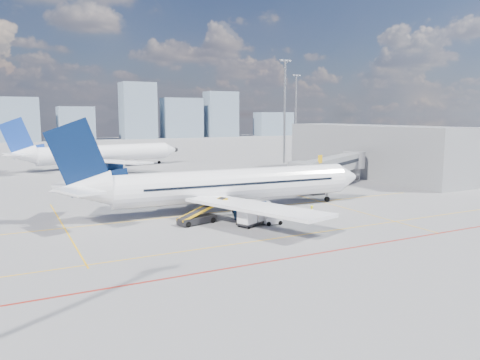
% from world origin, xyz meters
% --- Properties ---
extents(ground, '(420.00, 420.00, 0.00)m').
position_xyz_m(ground, '(0.00, 0.00, 0.00)').
color(ground, gray).
rests_on(ground, ground).
extents(apron_markings, '(90.00, 35.12, 0.01)m').
position_xyz_m(apron_markings, '(-0.58, -3.91, 0.01)').
color(apron_markings, '#F9B30D').
rests_on(apron_markings, ground).
extents(jet_bridge, '(23.55, 15.78, 6.30)m').
position_xyz_m(jet_bridge, '(23.51, 16.91, 3.74)').
color(jet_bridge, gray).
rests_on(jet_bridge, ground).
extents(terminal_block, '(10.00, 42.00, 10.00)m').
position_xyz_m(terminal_block, '(39.95, 26.00, 5.00)').
color(terminal_block, gray).
rests_on(terminal_block, ground).
extents(floodlight_mast_ne, '(3.20, 0.61, 25.45)m').
position_xyz_m(floodlight_mast_ne, '(38.00, 55.00, 13.59)').
color(floodlight_mast_ne, slate).
rests_on(floodlight_mast_ne, ground).
extents(floodlight_mast_far, '(3.20, 0.61, 25.45)m').
position_xyz_m(floodlight_mast_far, '(65.00, 90.00, 13.59)').
color(floodlight_mast_far, slate).
rests_on(floodlight_mast_far, ground).
extents(distant_skyline, '(256.28, 14.56, 27.91)m').
position_xyz_m(distant_skyline, '(-7.31, 190.00, 10.76)').
color(distant_skyline, slate).
rests_on(distant_skyline, ground).
extents(main_aircraft, '(41.63, 36.24, 12.14)m').
position_xyz_m(main_aircraft, '(-1.06, 8.29, 3.22)').
color(main_aircraft, white).
rests_on(main_aircraft, ground).
extents(second_aircraft, '(40.48, 35.02, 11.89)m').
position_xyz_m(second_aircraft, '(-5.85, 64.66, 3.22)').
color(second_aircraft, white).
rests_on(second_aircraft, ground).
extents(baggage_tug, '(2.05, 1.40, 1.34)m').
position_xyz_m(baggage_tug, '(0.69, -0.80, 0.64)').
color(baggage_tug, white).
rests_on(baggage_tug, ground).
extents(cargo_dolly, '(4.03, 2.91, 2.02)m').
position_xyz_m(cargo_dolly, '(-1.42, -0.16, 1.11)').
color(cargo_dolly, black).
rests_on(cargo_dolly, ground).
extents(belt_loader, '(6.44, 2.84, 2.59)m').
position_xyz_m(belt_loader, '(-6.43, 3.36, 0.67)').
color(belt_loader, black).
rests_on(belt_loader, ground).
extents(ramp_worker, '(0.51, 0.73, 1.92)m').
position_xyz_m(ramp_worker, '(5.39, -1.81, 0.96)').
color(ramp_worker, yellow).
rests_on(ramp_worker, ground).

